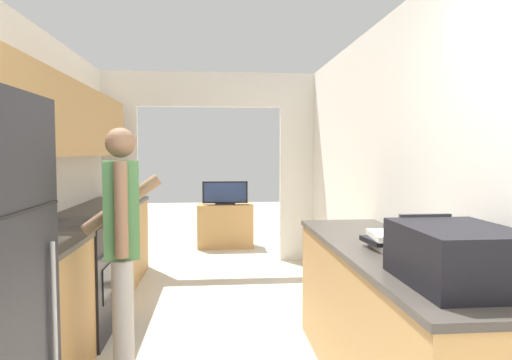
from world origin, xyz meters
TOP-DOWN VIEW (x-y plane):
  - wall_left at (-1.34, 2.23)m, footprint 0.38×7.23m
  - wall_right at (1.41, 1.82)m, footprint 0.06×7.23m
  - wall_far_with_doorway at (0.00, 4.86)m, footprint 3.17×0.06m
  - counter_left at (-1.08, 2.96)m, footprint 0.62×3.60m
  - counter_right at (1.08, 1.35)m, footprint 0.62×2.27m
  - range_oven at (-1.07, 2.49)m, footprint 0.66×0.77m
  - person at (-0.51, 1.70)m, footprint 0.52×0.42m
  - suitcase at (1.08, 0.63)m, footprint 0.43×0.59m
  - book_stack at (1.06, 1.35)m, footprint 0.24×0.31m
  - tv_cabinet at (0.22, 5.78)m, footprint 0.84×0.42m
  - television at (0.22, 5.74)m, footprint 0.69×0.16m

SIDE VIEW (x-z plane):
  - tv_cabinet at x=0.22m, z-range 0.00..0.66m
  - counter_right at x=1.08m, z-range 0.00..0.90m
  - counter_left at x=-1.08m, z-range 0.00..0.90m
  - range_oven at x=-1.07m, z-range -0.06..0.98m
  - television at x=0.22m, z-range 0.66..1.01m
  - person at x=-0.51m, z-range 0.06..1.66m
  - book_stack at x=1.06m, z-range 0.90..1.00m
  - suitcase at x=1.08m, z-range 0.90..1.15m
  - wall_right at x=1.41m, z-range 0.00..2.50m
  - wall_left at x=-1.34m, z-range 0.19..2.69m
  - wall_far_with_doorway at x=0.00m, z-range 0.21..2.71m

